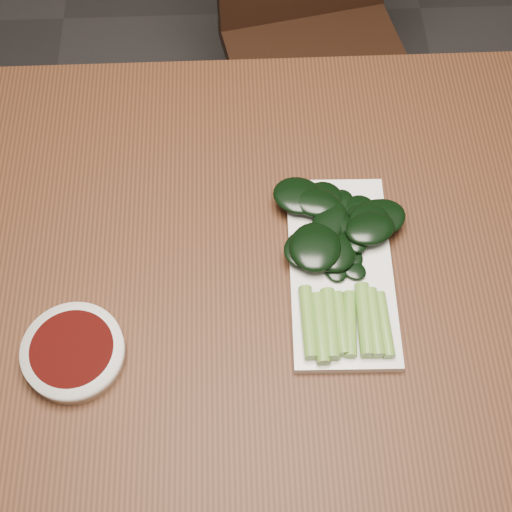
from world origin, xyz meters
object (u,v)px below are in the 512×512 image
(table, at_px, (265,312))
(gai_lan, at_px, (336,249))
(chair_far, at_px, (315,33))
(sauce_bowl, at_px, (74,352))
(serving_plate, at_px, (341,270))

(table, bearing_deg, gai_lan, 23.60)
(chair_far, bearing_deg, sauce_bowl, -126.27)
(gai_lan, bearing_deg, serving_plate, -72.14)
(gai_lan, bearing_deg, table, -156.40)
(table, bearing_deg, serving_plate, 11.65)
(table, xyz_separation_m, chair_far, (0.14, 0.73, -0.19))
(sauce_bowl, xyz_separation_m, serving_plate, (0.33, 0.10, -0.01))
(table, bearing_deg, sauce_bowl, -160.58)
(table, height_order, sauce_bowl, sauce_bowl)
(serving_plate, bearing_deg, chair_far, 86.40)
(chair_far, height_order, gai_lan, chair_far)
(table, relative_size, gai_lan, 5.11)
(chair_far, bearing_deg, gai_lan, -105.61)
(chair_far, xyz_separation_m, sauce_bowl, (-0.38, -0.81, 0.28))
(table, height_order, gai_lan, gai_lan)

